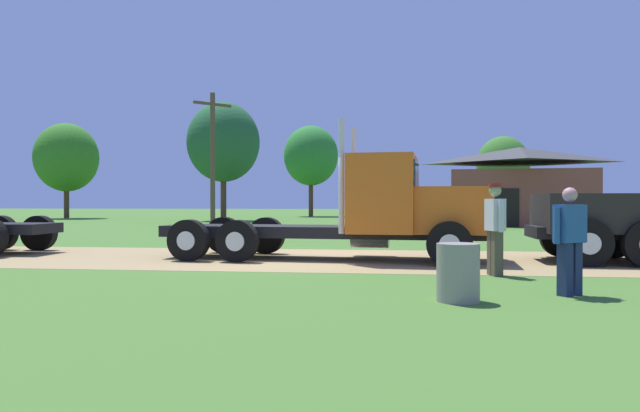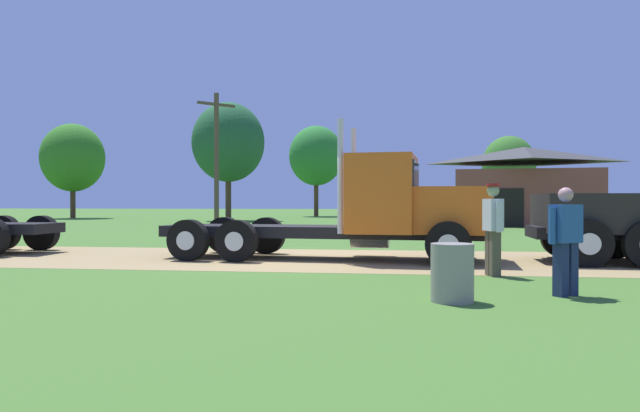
{
  "view_description": "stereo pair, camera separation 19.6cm",
  "coord_description": "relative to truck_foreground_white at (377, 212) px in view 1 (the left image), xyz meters",
  "views": [
    {
      "loc": [
        2.51,
        -14.71,
        1.45
      ],
      "look_at": [
        0.6,
        0.96,
        1.33
      ],
      "focal_mm": 32.97,
      "sensor_mm": 36.0,
      "label": 1
    },
    {
      "loc": [
        2.7,
        -14.69,
        1.45
      ],
      "look_at": [
        0.6,
        0.96,
        1.33
      ],
      "focal_mm": 32.97,
      "sensor_mm": 36.0,
      "label": 2
    }
  ],
  "objects": [
    {
      "name": "dirt_track",
      "position": [
        -2.15,
        0.11,
        -1.2
      ],
      "size": [
        120.0,
        5.78,
        0.01
      ],
      "primitive_type": "cube",
      "color": "#9D8455",
      "rests_on": "ground_plane"
    },
    {
      "name": "visitor_by_barrel",
      "position": [
        3.09,
        -5.15,
        -0.29
      ],
      "size": [
        0.57,
        0.49,
        1.67
      ],
      "color": "#264C8C",
      "rests_on": "ground_plane"
    },
    {
      "name": "ground_plane",
      "position": [
        -2.15,
        0.11,
        -1.2
      ],
      "size": [
        200.0,
        200.0,
        0.0
      ],
      "primitive_type": "plane",
      "color": "#446E29"
    },
    {
      "name": "shed_building",
      "position": [
        8.12,
        22.56,
        1.11
      ],
      "size": [
        9.12,
        7.2,
        4.79
      ],
      "color": "brown",
      "rests_on": "ground_plane"
    },
    {
      "name": "tree_mid",
      "position": [
        -12.37,
        28.88,
        4.78
      ],
      "size": [
        5.52,
        5.52,
        9.03
      ],
      "color": "#513823",
      "rests_on": "ground_plane"
    },
    {
      "name": "steel_barrel",
      "position": [
        1.32,
        -5.89,
        -0.78
      ],
      "size": [
        0.62,
        0.62,
        0.85
      ],
      "primitive_type": "cylinder",
      "color": "gray",
      "rests_on": "ground_plane"
    },
    {
      "name": "tree_far_right",
      "position": [
        10.32,
        39.86,
        3.55
      ],
      "size": [
        4.69,
        4.69,
        7.35
      ],
      "color": "#513823",
      "rests_on": "ground_plane"
    },
    {
      "name": "visitor_standing_near",
      "position": [
        2.37,
        -2.78,
        -0.21
      ],
      "size": [
        0.36,
        0.6,
        1.81
      ],
      "color": "silver",
      "rests_on": "ground_plane"
    },
    {
      "name": "tree_left",
      "position": [
        -27.67,
        33.27,
        4.07
      ],
      "size": [
        5.38,
        5.38,
        8.24
      ],
      "color": "#513823",
      "rests_on": "ground_plane"
    },
    {
      "name": "utility_pole_near",
      "position": [
        -9.07,
        15.62,
        2.66
      ],
      "size": [
        1.63,
        1.68,
        7.22
      ],
      "color": "brown",
      "rests_on": "ground_plane"
    },
    {
      "name": "truck_foreground_white",
      "position": [
        0.0,
        0.0,
        0.0
      ],
      "size": [
        8.46,
        3.28,
        3.4
      ],
      "color": "black",
      "rests_on": "ground_plane"
    },
    {
      "name": "tree_right",
      "position": [
        -7.5,
        42.38,
        4.74
      ],
      "size": [
        5.32,
        5.32,
        8.88
      ],
      "color": "#513823",
      "rests_on": "ground_plane"
    }
  ]
}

